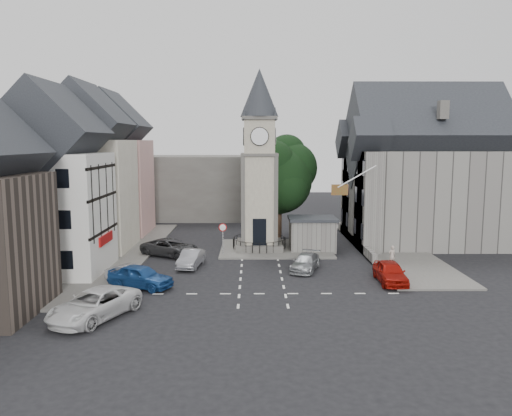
{
  "coord_description": "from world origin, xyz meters",
  "views": [
    {
      "loc": [
        -0.65,
        -37.01,
        9.88
      ],
      "look_at": [
        -0.32,
        5.0,
        4.25
      ],
      "focal_mm": 35.0,
      "sensor_mm": 36.0,
      "label": 1
    }
  ],
  "objects_px": {
    "clock_tower": "(259,161)",
    "car_west_blue": "(140,276)",
    "stone_shelter": "(312,234)",
    "car_east_red": "(390,272)",
    "pedestrian": "(392,255)"
  },
  "relations": [
    {
      "from": "clock_tower",
      "to": "car_east_red",
      "type": "bearing_deg",
      "value": -50.54
    },
    {
      "from": "clock_tower",
      "to": "car_west_blue",
      "type": "xyz_separation_m",
      "value": [
        -8.25,
        -12.01,
        -7.34
      ]
    },
    {
      "from": "clock_tower",
      "to": "car_east_red",
      "type": "relative_size",
      "value": 3.62
    },
    {
      "from": "clock_tower",
      "to": "car_west_blue",
      "type": "relative_size",
      "value": 3.53
    },
    {
      "from": "clock_tower",
      "to": "pedestrian",
      "type": "distance_m",
      "value": 14.18
    },
    {
      "from": "clock_tower",
      "to": "stone_shelter",
      "type": "xyz_separation_m",
      "value": [
        4.8,
        -0.49,
        -6.57
      ]
    },
    {
      "from": "car_west_blue",
      "to": "clock_tower",
      "type": "bearing_deg",
      "value": -10.73
    },
    {
      "from": "stone_shelter",
      "to": "car_west_blue",
      "type": "distance_m",
      "value": 17.43
    },
    {
      "from": "stone_shelter",
      "to": "pedestrian",
      "type": "relative_size",
      "value": 2.69
    },
    {
      "from": "stone_shelter",
      "to": "car_east_red",
      "type": "bearing_deg",
      "value": -67.97
    },
    {
      "from": "car_west_blue",
      "to": "car_east_red",
      "type": "xyz_separation_m",
      "value": [
        17.3,
        1.02,
        -0.02
      ]
    },
    {
      "from": "clock_tower",
      "to": "car_west_blue",
      "type": "distance_m",
      "value": 16.32
    },
    {
      "from": "car_west_blue",
      "to": "pedestrian",
      "type": "xyz_separation_m",
      "value": [
        18.82,
        6.02,
        0.02
      ]
    },
    {
      "from": "car_east_red",
      "to": "clock_tower",
      "type": "bearing_deg",
      "value": 130.7
    },
    {
      "from": "car_west_blue",
      "to": "car_east_red",
      "type": "relative_size",
      "value": 1.03
    }
  ]
}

